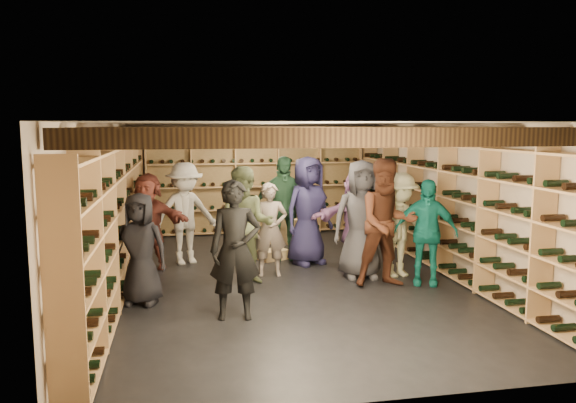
# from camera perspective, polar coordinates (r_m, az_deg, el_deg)

# --- Properties ---
(ground) EXTENTS (8.00, 8.00, 0.00)m
(ground) POSITION_cam_1_polar(r_m,az_deg,el_deg) (8.83, 0.18, -7.83)
(ground) COLOR black
(ground) RESTS_ON ground
(walls) EXTENTS (5.52, 8.02, 2.40)m
(walls) POSITION_cam_1_polar(r_m,az_deg,el_deg) (8.58, 0.18, -0.09)
(walls) COLOR #B8A48F
(walls) RESTS_ON ground
(ceiling) EXTENTS (5.50, 8.00, 0.01)m
(ceiling) POSITION_cam_1_polar(r_m,az_deg,el_deg) (8.50, 0.19, 7.95)
(ceiling) COLOR #BCB2A1
(ceiling) RESTS_ON walls
(ceiling_joists) EXTENTS (5.40, 7.12, 0.18)m
(ceiling_joists) POSITION_cam_1_polar(r_m,az_deg,el_deg) (8.50, 0.19, 7.00)
(ceiling_joists) COLOR black
(ceiling_joists) RESTS_ON ground
(wine_rack_left) EXTENTS (0.32, 7.50, 2.15)m
(wine_rack_left) POSITION_cam_1_polar(r_m,az_deg,el_deg) (8.50, -17.09, -1.36)
(wine_rack_left) COLOR tan
(wine_rack_left) RESTS_ON ground
(wine_rack_right) EXTENTS (0.32, 7.50, 2.15)m
(wine_rack_right) POSITION_cam_1_polar(r_m,az_deg,el_deg) (9.43, 15.70, -0.44)
(wine_rack_right) COLOR tan
(wine_rack_right) RESTS_ON ground
(wine_rack_back) EXTENTS (4.70, 0.30, 2.15)m
(wine_rack_back) POSITION_cam_1_polar(r_m,az_deg,el_deg) (12.35, -3.21, 1.71)
(wine_rack_back) COLOR tan
(wine_rack_back) RESTS_ON ground
(crate_stack_left) EXTENTS (0.57, 0.46, 0.51)m
(crate_stack_left) POSITION_cam_1_polar(r_m,az_deg,el_deg) (11.33, -0.26, -3.01)
(crate_stack_left) COLOR tan
(crate_stack_left) RESTS_ON ground
(crate_stack_right) EXTENTS (0.58, 0.48, 0.51)m
(crate_stack_right) POSITION_cam_1_polar(r_m,az_deg,el_deg) (11.37, -0.77, -2.98)
(crate_stack_right) COLOR tan
(crate_stack_right) RESTS_ON ground
(crate_loose) EXTENTS (0.59, 0.51, 0.17)m
(crate_loose) POSITION_cam_1_polar(r_m,az_deg,el_deg) (10.04, -1.54, -5.42)
(crate_loose) COLOR tan
(crate_loose) RESTS_ON ground
(person_0) EXTENTS (0.83, 0.66, 1.50)m
(person_0) POSITION_cam_1_polar(r_m,az_deg,el_deg) (7.69, -14.77, -4.68)
(person_0) COLOR black
(person_0) RESTS_ON ground
(person_1) EXTENTS (0.66, 0.47, 1.72)m
(person_1) POSITION_cam_1_polar(r_m,az_deg,el_deg) (6.89, -5.38, -4.94)
(person_1) COLOR black
(person_1) RESTS_ON ground
(person_2) EXTENTS (0.99, 0.86, 1.77)m
(person_2) POSITION_cam_1_polar(r_m,az_deg,el_deg) (8.43, -4.29, -2.43)
(person_2) COLOR #525D3C
(person_2) RESTS_ON ground
(person_3) EXTENTS (1.17, 0.82, 1.64)m
(person_3) POSITION_cam_1_polar(r_m,az_deg,el_deg) (8.97, 11.20, -2.34)
(person_3) COLOR beige
(person_3) RESTS_ON ground
(person_4) EXTENTS (1.01, 0.73, 1.59)m
(person_4) POSITION_cam_1_polar(r_m,az_deg,el_deg) (8.61, 13.82, -3.03)
(person_4) COLOR #148072
(person_4) RESTS_ON ground
(person_5) EXTENTS (1.55, 0.93, 1.60)m
(person_5) POSITION_cam_1_polar(r_m,az_deg,el_deg) (9.58, -14.01, -1.93)
(person_5) COLOR brown
(person_5) RESTS_ON ground
(person_6) EXTENTS (1.07, 0.91, 1.85)m
(person_6) POSITION_cam_1_polar(r_m,az_deg,el_deg) (9.58, 2.05, -0.93)
(person_6) COLOR #1F1C42
(person_6) RESTS_ON ground
(person_7) EXTENTS (0.57, 0.40, 1.48)m
(person_7) POSITION_cam_1_polar(r_m,az_deg,el_deg) (8.86, -1.82, -2.87)
(person_7) COLOR gray
(person_7) RESTS_ON ground
(person_8) EXTENTS (0.93, 0.73, 1.89)m
(person_8) POSITION_cam_1_polar(r_m,az_deg,el_deg) (8.36, 10.02, -2.17)
(person_8) COLOR #4B2517
(person_8) RESTS_ON ground
(person_9) EXTENTS (1.26, 0.94, 1.75)m
(person_9) POSITION_cam_1_polar(r_m,az_deg,el_deg) (9.76, -10.41, -1.21)
(person_9) COLOR beige
(person_9) RESTS_ON ground
(person_10) EXTENTS (1.10, 0.49, 1.84)m
(person_10) POSITION_cam_1_polar(r_m,az_deg,el_deg) (9.91, -0.54, -0.67)
(person_10) COLOR #275035
(person_10) RESTS_ON ground
(person_11) EXTENTS (1.60, 0.84, 1.65)m
(person_11) POSITION_cam_1_polar(r_m,az_deg,el_deg) (9.31, 7.04, -1.88)
(person_11) COLOR #946098
(person_11) RESTS_ON ground
(person_12) EXTENTS (0.94, 0.64, 1.85)m
(person_12) POSITION_cam_1_polar(r_m,az_deg,el_deg) (8.76, 7.47, -1.83)
(person_12) COLOR #38373D
(person_12) RESTS_ON ground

